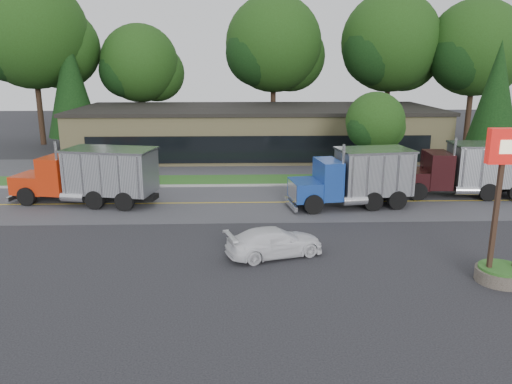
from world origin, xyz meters
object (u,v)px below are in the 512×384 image
(dump_truck_blue, at_px, (358,176))
(rally_car, at_px, (275,242))
(bilo_sign, at_px, (506,232))
(dump_truck_maroon, at_px, (472,168))
(dump_truck_red, at_px, (92,174))

(dump_truck_blue, height_order, rally_car, dump_truck_blue)
(bilo_sign, xyz_separation_m, rally_car, (-8.58, 2.95, -1.40))
(dump_truck_blue, xyz_separation_m, dump_truck_maroon, (7.70, 1.98, 0.01))
(bilo_sign, distance_m, dump_truck_red, 22.15)
(bilo_sign, height_order, dump_truck_blue, bilo_sign)
(bilo_sign, relative_size, dump_truck_red, 0.66)
(dump_truck_red, distance_m, dump_truck_maroon, 23.36)
(bilo_sign, relative_size, dump_truck_blue, 0.82)
(dump_truck_red, relative_size, dump_truck_maroon, 1.03)
(dump_truck_blue, bearing_deg, bilo_sign, 98.31)
(bilo_sign, xyz_separation_m, dump_truck_blue, (-3.21, 10.64, -0.22))
(bilo_sign, bearing_deg, rally_car, 161.01)
(dump_truck_red, distance_m, dump_truck_blue, 15.67)
(bilo_sign, xyz_separation_m, dump_truck_red, (-18.85, 11.63, -0.22))
(dump_truck_maroon, bearing_deg, rally_car, 39.80)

